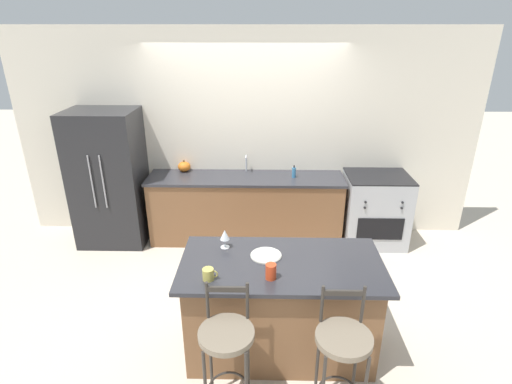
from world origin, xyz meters
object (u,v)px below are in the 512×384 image
(refrigerator, at_px, (109,178))
(tumbler_cup, at_px, (271,271))
(oven_range, at_px, (375,209))
(dinner_plate, at_px, (266,255))
(soap_bottle, at_px, (294,172))
(pumpkin_decoration, at_px, (184,167))
(coffee_mug, at_px, (208,274))
(bar_stool_near, at_px, (227,347))
(bar_stool_far, at_px, (342,352))
(wine_glass, at_px, (225,235))

(refrigerator, bearing_deg, tumbler_cup, -46.76)
(oven_range, bearing_deg, dinner_plate, -127.37)
(refrigerator, bearing_deg, soap_bottle, 0.91)
(pumpkin_decoration, distance_m, soap_bottle, 1.45)
(tumbler_cup, bearing_deg, dinner_plate, 96.45)
(coffee_mug, bearing_deg, bar_stool_near, -67.03)
(refrigerator, relative_size, dinner_plate, 6.68)
(tumbler_cup, distance_m, pumpkin_decoration, 2.66)
(soap_bottle, bearing_deg, bar_stool_far, -86.26)
(refrigerator, distance_m, oven_range, 3.46)
(oven_range, bearing_deg, bar_stool_far, -108.88)
(oven_range, relative_size, tumbler_cup, 7.48)
(bar_stool_near, distance_m, coffee_mug, 0.54)
(bar_stool_far, height_order, pumpkin_decoration, bar_stool_far)
(bar_stool_far, bearing_deg, coffee_mug, 156.88)
(wine_glass, xyz_separation_m, coffee_mug, (-0.08, -0.48, -0.07))
(pumpkin_decoration, xyz_separation_m, soap_bottle, (1.44, -0.20, 0.00))
(wine_glass, relative_size, tumbler_cup, 1.36)
(refrigerator, height_order, wine_glass, refrigerator)
(oven_range, distance_m, dinner_plate, 2.39)
(wine_glass, bearing_deg, tumbler_cup, -49.06)
(wine_glass, bearing_deg, oven_range, 44.17)
(bar_stool_far, distance_m, coffee_mug, 1.11)
(wine_glass, height_order, coffee_mug, wine_glass)
(tumbler_cup, relative_size, pumpkin_decoration, 0.75)
(oven_range, relative_size, pumpkin_decoration, 5.61)
(coffee_mug, xyz_separation_m, tumbler_cup, (0.47, 0.02, 0.02))
(bar_stool_far, bearing_deg, oven_range, 71.12)
(bar_stool_far, distance_m, wine_glass, 1.32)
(refrigerator, xyz_separation_m, oven_range, (3.44, 0.01, -0.41))
(dinner_plate, xyz_separation_m, wine_glass, (-0.36, 0.14, 0.11))
(coffee_mug, bearing_deg, refrigerator, 125.55)
(oven_range, xyz_separation_m, coffee_mug, (-1.87, -2.21, 0.48))
(bar_stool_near, height_order, tumbler_cup, bar_stool_near)
(bar_stool_near, bearing_deg, oven_range, 56.83)
(refrigerator, xyz_separation_m, bar_stool_far, (2.54, -2.61, -0.26))
(oven_range, distance_m, soap_bottle, 1.18)
(soap_bottle, bearing_deg, tumbler_cup, -98.25)
(refrigerator, distance_m, soap_bottle, 2.37)
(bar_stool_far, relative_size, wine_glass, 6.22)
(oven_range, height_order, coffee_mug, coffee_mug)
(refrigerator, relative_size, bar_stool_far, 1.65)
(soap_bottle, bearing_deg, pumpkin_decoration, 172.01)
(bar_stool_near, height_order, bar_stool_far, same)
(bar_stool_near, bearing_deg, pumpkin_decoration, 105.99)
(bar_stool_near, height_order, dinner_plate, bar_stool_near)
(oven_range, bearing_deg, wine_glass, -135.83)
(refrigerator, relative_size, tumbler_cup, 13.98)
(dinner_plate, height_order, pumpkin_decoration, pumpkin_decoration)
(coffee_mug, height_order, soap_bottle, soap_bottle)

